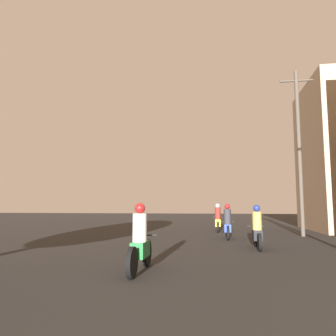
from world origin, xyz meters
The scene contains 5 objects.
motorcycle_green centered at (-0.97, 7.88, 0.63)m, with size 0.60×2.09×1.56m.
motorcycle_black centered at (2.12, 12.39, 0.62)m, with size 0.60×1.89×1.52m.
motorcycle_blue centered at (1.18, 15.70, 0.62)m, with size 0.60×1.90×1.56m.
motorcycle_yellow centered at (0.73, 19.77, 0.63)m, with size 0.60×1.90×1.60m.
utility_pole_far centered at (4.83, 17.44, 4.34)m, with size 1.60×0.20×8.34m.
Camera 1 is at (0.82, 0.47, 1.51)m, focal length 35.00 mm.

